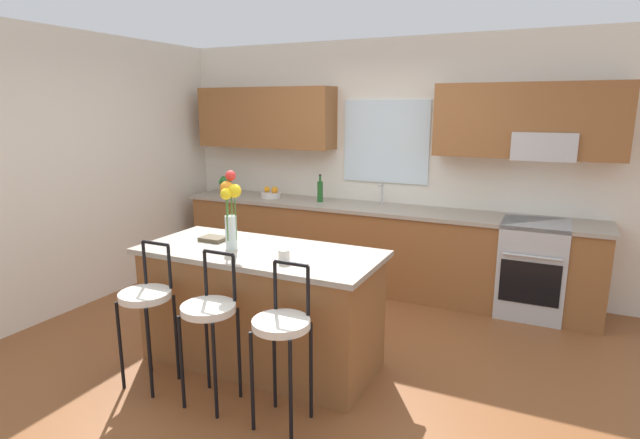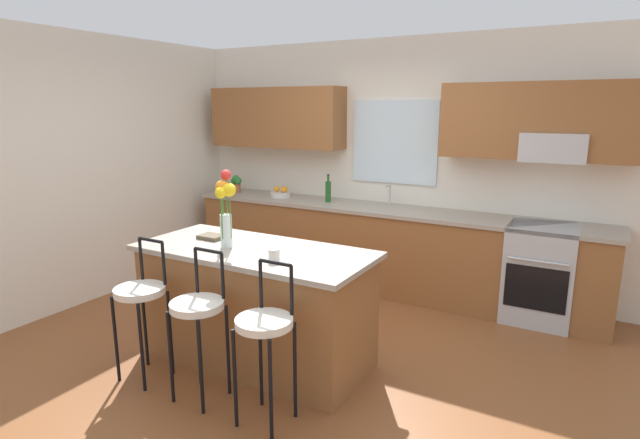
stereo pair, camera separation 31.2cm
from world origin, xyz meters
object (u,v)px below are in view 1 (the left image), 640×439
fruit_bowl_oranges (271,194)px  bottle_olive_oil (320,191)px  bar_stool_near (146,302)px  bar_stool_far (282,331)px  flower_vase (230,206)px  potted_plant_small (224,184)px  mug_ceramic (284,256)px  oven_range (532,268)px  cookbook (213,239)px  kitchen_island (261,306)px  bar_stool_middle (209,315)px

fruit_bowl_oranges → bottle_olive_oil: bearing=0.0°
bar_stool_near → bar_stool_far: same height
flower_vase → fruit_bowl_oranges: flower_vase is taller
potted_plant_small → mug_ceramic: bearing=-46.2°
fruit_bowl_oranges → potted_plant_small: (-0.67, -0.00, 0.08)m
oven_range → bar_stool_near: bar_stool_near is taller
oven_range → bottle_olive_oil: (-2.28, 0.02, 0.59)m
mug_ceramic → bottle_olive_oil: 2.29m
oven_range → fruit_bowl_oranges: 2.97m
bar_stool_near → potted_plant_small: size_ratio=4.77×
bar_stool_far → fruit_bowl_oranges: fruit_bowl_oranges is taller
oven_range → bar_stool_far: bar_stool_far is taller
cookbook → fruit_bowl_oranges: (-0.60, 1.90, 0.03)m
flower_vase → cookbook: 0.45m
oven_range → kitchen_island: bearing=-133.6°
cookbook → potted_plant_small: size_ratio=0.91×
cookbook → potted_plant_small: potted_plant_small is taller
bar_stool_near → kitchen_island: bearing=48.9°
bar_stool_middle → cookbook: size_ratio=5.21×
potted_plant_small → bar_stool_middle: bearing=-56.1°
kitchen_island → potted_plant_small: 2.69m
bottle_olive_oil → potted_plant_small: 1.32m
mug_ceramic → bottle_olive_oil: bearing=109.1°
bar_stool_middle → bar_stool_far: 0.55m
bar_stool_near → bar_stool_middle: (0.55, 0.00, 0.00)m
bar_stool_middle → fruit_bowl_oranges: fruit_bowl_oranges is taller
bar_stool_far → oven_range: bearing=63.2°
flower_vase → potted_plant_small: bearing=127.2°
bar_stool_middle → fruit_bowl_oranges: size_ratio=4.34×
oven_range → mug_ceramic: size_ratio=10.22×
bar_stool_near → flower_vase: flower_vase is taller
kitchen_island → bar_stool_near: (-0.55, -0.63, 0.17)m
bottle_olive_oil → potted_plant_small: bearing=-180.0°
bar_stool_far → potted_plant_small: bearing=131.5°
kitchen_island → flower_vase: 0.82m
bar_stool_far → flower_vase: bearing=143.5°
potted_plant_small → fruit_bowl_oranges: bearing=0.1°
kitchen_island → bar_stool_far: 0.85m
flower_vase → mug_ceramic: size_ratio=6.64×
bar_stool_far → flower_vase: flower_vase is taller
mug_ceramic → potted_plant_small: size_ratio=0.41×
flower_vase → bar_stool_far: bearing=-36.5°
bar_stool_near → bar_stool_middle: 0.55m
flower_vase → cookbook: flower_vase is taller
bar_stool_near → potted_plant_small: potted_plant_small is taller
kitchen_island → cookbook: 0.67m
oven_range → bar_stool_middle: 3.18m
fruit_bowl_oranges → bar_stool_middle: bearing=-67.5°
bar_stool_far → mug_ceramic: 0.59m
oven_range → bar_stool_middle: bearing=-125.7°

